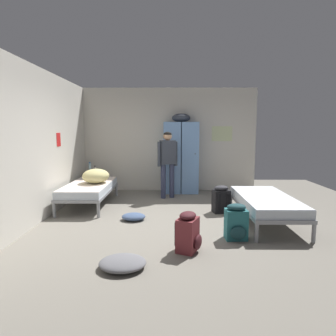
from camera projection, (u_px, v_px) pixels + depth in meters
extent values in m
plane|color=slate|center=(168.00, 222.00, 5.22)|extent=(9.10, 9.10, 0.00)
cube|color=beige|center=(169.00, 140.00, 7.89)|extent=(4.69, 0.06, 2.76)
cube|color=beige|center=(35.00, 145.00, 5.06)|extent=(0.06, 5.68, 2.76)
cube|color=beige|center=(222.00, 134.00, 7.82)|extent=(0.55, 0.01, 0.40)
cube|color=red|center=(59.00, 140.00, 6.04)|extent=(0.01, 0.20, 0.28)
cube|color=#6B93C6|center=(172.00, 158.00, 7.64)|extent=(0.44, 0.52, 1.85)
cylinder|color=black|center=(177.00, 154.00, 7.35)|extent=(0.02, 0.03, 0.02)
cube|color=#6B93C6|center=(190.00, 158.00, 7.64)|extent=(0.44, 0.52, 1.85)
cylinder|color=black|center=(195.00, 154.00, 7.35)|extent=(0.02, 0.03, 0.02)
ellipsoid|color=#333842|center=(181.00, 118.00, 7.50)|extent=(0.48, 0.36, 0.22)
cylinder|color=brown|center=(85.00, 184.00, 7.51)|extent=(0.03, 0.03, 0.55)
cylinder|color=brown|center=(99.00, 184.00, 7.50)|extent=(0.03, 0.03, 0.55)
cylinder|color=brown|center=(88.00, 182.00, 7.77)|extent=(0.03, 0.03, 0.55)
cylinder|color=brown|center=(101.00, 182.00, 7.77)|extent=(0.03, 0.03, 0.55)
cube|color=brown|center=(93.00, 186.00, 7.65)|extent=(0.38, 0.30, 0.02)
cube|color=brown|center=(93.00, 172.00, 7.60)|extent=(0.38, 0.30, 0.02)
cylinder|color=gray|center=(54.00, 210.00, 5.49)|extent=(0.06, 0.06, 0.28)
cylinder|color=gray|center=(98.00, 211.00, 5.48)|extent=(0.06, 0.06, 0.28)
cylinder|color=gray|center=(83.00, 190.00, 7.32)|extent=(0.06, 0.06, 0.28)
cylinder|color=gray|center=(116.00, 190.00, 7.31)|extent=(0.06, 0.06, 0.28)
cube|color=gray|center=(89.00, 191.00, 6.38)|extent=(0.90, 1.90, 0.06)
cube|color=silver|center=(89.00, 187.00, 6.37)|extent=(0.87, 1.84, 0.14)
cube|color=silver|center=(89.00, 184.00, 6.36)|extent=(0.86, 1.82, 0.01)
cylinder|color=gray|center=(271.00, 202.00, 6.10)|extent=(0.06, 0.06, 0.28)
cylinder|color=gray|center=(231.00, 202.00, 6.10)|extent=(0.06, 0.06, 0.28)
cylinder|color=gray|center=(314.00, 233.00, 4.27)|extent=(0.06, 0.06, 0.28)
cylinder|color=gray|center=(257.00, 233.00, 4.28)|extent=(0.06, 0.06, 0.28)
cube|color=gray|center=(265.00, 206.00, 5.17)|extent=(0.90, 1.90, 0.06)
cube|color=silver|center=(266.00, 200.00, 5.15)|extent=(0.87, 1.84, 0.14)
cube|color=silver|center=(266.00, 196.00, 5.14)|extent=(0.86, 1.82, 0.01)
ellipsoid|color=#D1C67F|center=(96.00, 176.00, 6.39)|extent=(0.58, 0.65, 0.31)
cylinder|color=#2D334C|center=(172.00, 181.00, 7.11)|extent=(0.12, 0.12, 0.83)
cylinder|color=#2D334C|center=(163.00, 181.00, 7.03)|extent=(0.12, 0.12, 0.83)
cube|color=#333842|center=(168.00, 152.00, 6.98)|extent=(0.40, 0.31, 0.57)
cylinder|color=#333842|center=(176.00, 154.00, 7.06)|extent=(0.08, 0.08, 0.59)
cylinder|color=#333842|center=(159.00, 154.00, 6.91)|extent=(0.08, 0.08, 0.59)
sphere|color=tan|center=(168.00, 136.00, 6.93)|extent=(0.20, 0.20, 0.20)
ellipsoid|color=black|center=(168.00, 134.00, 6.93)|extent=(0.19, 0.19, 0.11)
cylinder|color=#B2DBEA|center=(90.00, 167.00, 7.61)|extent=(0.07, 0.07, 0.22)
cylinder|color=#2666B2|center=(90.00, 163.00, 7.59)|extent=(0.04, 0.04, 0.03)
cylinder|color=white|center=(95.00, 169.00, 7.55)|extent=(0.06, 0.06, 0.13)
cylinder|color=black|center=(95.00, 166.00, 7.54)|extent=(0.03, 0.03, 0.03)
cube|color=#23666B|center=(236.00, 224.00, 4.40)|extent=(0.33, 0.25, 0.46)
ellipsoid|color=#193D42|center=(238.00, 233.00, 4.26)|extent=(0.24, 0.09, 0.20)
ellipsoid|color=#193D42|center=(236.00, 207.00, 4.36)|extent=(0.30, 0.23, 0.10)
cube|color=black|center=(228.00, 220.00, 4.53)|extent=(0.05, 0.03, 0.32)
cube|color=black|center=(239.00, 220.00, 4.53)|extent=(0.05, 0.03, 0.32)
cube|color=maroon|center=(188.00, 235.00, 3.97)|extent=(0.35, 0.39, 0.46)
ellipsoid|color=#42191E|center=(198.00, 242.00, 3.92)|extent=(0.17, 0.25, 0.20)
ellipsoid|color=#42191E|center=(188.00, 216.00, 3.93)|extent=(0.31, 0.35, 0.10)
cube|color=black|center=(176.00, 234.00, 3.94)|extent=(0.04, 0.06, 0.32)
cube|color=black|center=(181.00, 230.00, 4.10)|extent=(0.04, 0.06, 0.32)
cube|color=black|center=(221.00, 201.00, 5.83)|extent=(0.36, 0.30, 0.46)
ellipsoid|color=#2D2D33|center=(218.00, 203.00, 5.99)|extent=(0.25, 0.13, 0.20)
ellipsoid|color=#2D2D33|center=(221.00, 188.00, 5.79)|extent=(0.32, 0.27, 0.10)
cube|color=black|center=(228.00, 202.00, 5.71)|extent=(0.05, 0.03, 0.32)
cube|color=black|center=(219.00, 202.00, 5.68)|extent=(0.05, 0.03, 0.32)
ellipsoid|color=slate|center=(123.00, 263.00, 3.49)|extent=(0.57, 0.50, 0.13)
ellipsoid|color=#42567A|center=(134.00, 217.00, 5.36)|extent=(0.44, 0.36, 0.12)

